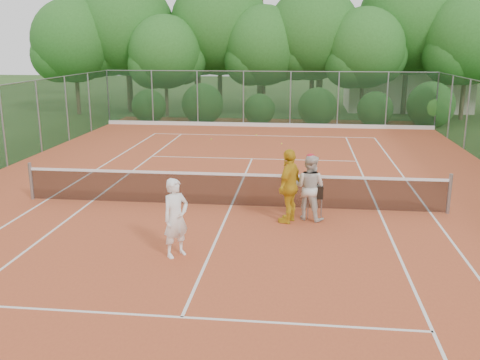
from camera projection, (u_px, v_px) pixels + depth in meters
name	position (u px, v px, depth m)	size (l,w,h in m)	color
ground	(231.00, 207.00, 15.18)	(120.00, 120.00, 0.00)	#274518
clay_court	(231.00, 206.00, 15.18)	(18.00, 36.00, 0.02)	#B74F2A
club_building	(405.00, 88.00, 36.90)	(8.00, 5.00, 3.00)	beige
tennis_net	(231.00, 189.00, 15.05)	(11.97, 0.10, 1.10)	gray
player_white	(176.00, 218.00, 11.43)	(0.63, 0.41, 1.73)	white
player_center_grp	(310.00, 187.00, 13.84)	(1.03, 0.94, 1.76)	silver
player_yellow	(289.00, 186.00, 13.61)	(1.12, 0.47, 1.92)	gold
ball_hopper	(315.00, 192.00, 13.99)	(0.39, 0.39, 0.89)	gray
stray_ball_a	(282.00, 144.00, 24.35)	(0.07, 0.07, 0.07)	yellow
stray_ball_b	(211.00, 139.00, 25.46)	(0.07, 0.07, 0.07)	#BECF30
stray_ball_c	(256.00, 135.00, 26.63)	(0.07, 0.07, 0.07)	yellow
court_markings	(231.00, 206.00, 15.18)	(11.03, 23.83, 0.01)	white
fence_back	(267.00, 99.00, 29.23)	(18.07, 0.07, 3.00)	#19381E
tropical_treeline	(296.00, 33.00, 33.20)	(32.10, 8.49, 15.03)	brown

